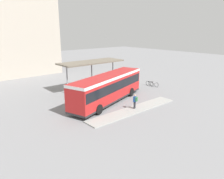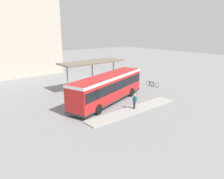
% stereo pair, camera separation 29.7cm
% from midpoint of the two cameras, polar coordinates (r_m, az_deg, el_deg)
% --- Properties ---
extents(ground_plane, '(120.00, 120.00, 0.00)m').
position_cam_midpoint_polar(ground_plane, '(25.89, -1.32, -3.37)').
color(ground_plane, gray).
extents(curb_island, '(11.66, 1.80, 0.12)m').
position_cam_midpoint_polar(curb_island, '(23.50, 5.33, -5.30)').
color(curb_island, '#9E9E99').
rests_on(curb_island, ground_plane).
extents(city_bus, '(12.09, 6.06, 3.27)m').
position_cam_midpoint_polar(city_bus, '(25.34, -1.34, 0.71)').
color(city_bus, red).
rests_on(city_bus, ground_plane).
extents(pedestrian_waiting, '(0.44, 0.48, 1.58)m').
position_cam_midpoint_polar(pedestrian_waiting, '(23.39, 5.69, -2.89)').
color(pedestrian_waiting, '#232328').
rests_on(pedestrian_waiting, curb_island).
extents(bicycle_white, '(0.48, 1.71, 0.74)m').
position_cam_midpoint_polar(bicycle_white, '(33.39, 10.57, 1.39)').
color(bicycle_white, black).
rests_on(bicycle_white, ground_plane).
extents(bicycle_black, '(0.48, 1.58, 0.68)m').
position_cam_midpoint_polar(bicycle_black, '(33.71, 9.57, 1.53)').
color(bicycle_black, black).
rests_on(bicycle_black, ground_plane).
extents(station_shelter, '(9.38, 3.48, 3.98)m').
position_cam_midpoint_polar(station_shelter, '(31.12, -5.65, 6.98)').
color(station_shelter, '#706656').
rests_on(station_shelter, ground_plane).
extents(potted_planter_near_shelter, '(0.95, 0.95, 1.46)m').
position_cam_midpoint_polar(potted_planter_near_shelter, '(27.46, -8.70, -0.76)').
color(potted_planter_near_shelter, slate).
rests_on(potted_planter_near_shelter, ground_plane).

